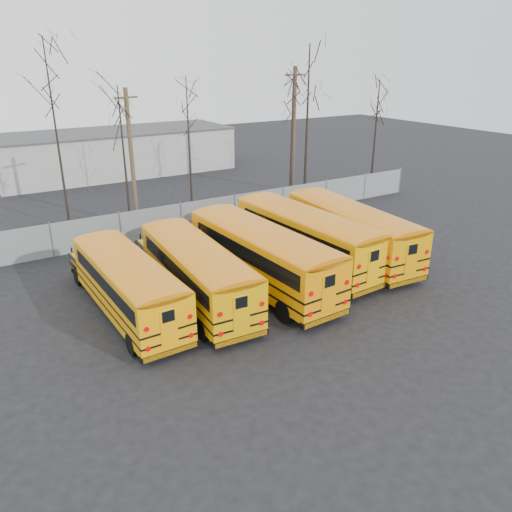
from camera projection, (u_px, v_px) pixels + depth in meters
ground at (287, 305)px, 23.20m from camera, size 120.00×120.00×0.00m
fence at (181, 218)px, 32.30m from camera, size 40.00×0.04×2.00m
distant_building at (116, 153)px, 48.70m from camera, size 22.00×8.00×4.00m
bus_a at (126, 281)px, 21.72m from camera, size 2.60×10.12×2.81m
bus_b at (195, 268)px, 22.89m from camera, size 2.98×10.62×2.94m
bus_c at (259, 252)px, 24.37m from camera, size 3.13×11.52×3.19m
bus_d at (304, 233)px, 26.93m from camera, size 3.24×11.49×3.18m
bus_e at (349, 227)px, 28.04m from camera, size 3.37×11.31×3.12m
utility_pole_left at (132, 159)px, 32.15m from camera, size 1.58×0.52×8.98m
utility_pole_right at (294, 129)px, 40.99m from camera, size 1.79×0.31×10.06m
tree_2 at (57, 138)px, 31.51m from camera, size 0.26×0.26×11.90m
tree_3 at (125, 163)px, 31.07m from camera, size 0.26×0.26×9.17m
tree_4 at (189, 146)px, 35.90m from camera, size 0.26×0.26×9.52m
tree_5 at (292, 142)px, 38.13m from camera, size 0.26×0.26×9.38m
tree_6 at (307, 122)px, 39.86m from camera, size 0.26×0.26×11.67m
tree_7 at (375, 136)px, 41.95m from camera, size 0.26×0.26×9.01m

